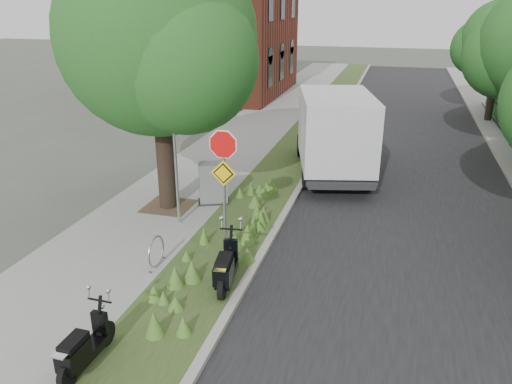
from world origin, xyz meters
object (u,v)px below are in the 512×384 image
sign_assembly (224,167)px  scooter_near (81,353)px  utility_cabinet (213,184)px  scooter_far (226,272)px  box_truck (334,130)px

sign_assembly → scooter_near: (-0.90, -4.76, -1.84)m
scooter_near → sign_assembly: bearing=79.3°
scooter_near → utility_cabinet: (-0.50, 7.67, 0.24)m
scooter_far → scooter_near: bearing=-115.4°
sign_assembly → scooter_near: 5.18m
scooter_near → utility_cabinet: 7.69m
sign_assembly → utility_cabinet: bearing=115.6°
box_truck → sign_assembly: bearing=-104.0°
box_truck → scooter_far: bearing=-97.6°
scooter_near → utility_cabinet: bearing=93.7°
sign_assembly → box_truck: (1.71, 6.85, -0.65)m
scooter_near → scooter_far: bearing=64.6°
utility_cabinet → sign_assembly: bearing=-64.4°
scooter_near → scooter_far: scooter_far is taller
scooter_near → box_truck: 11.96m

